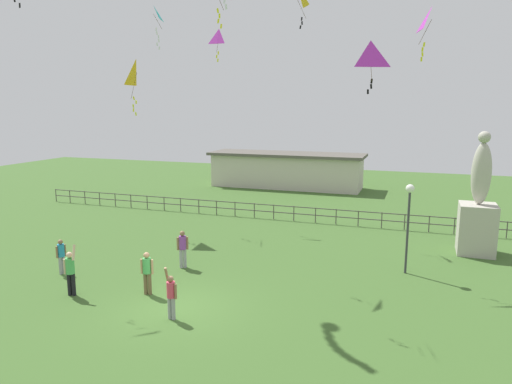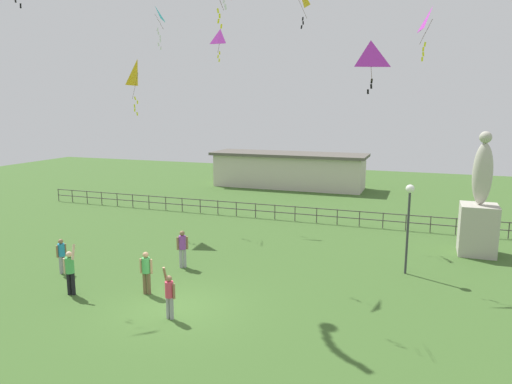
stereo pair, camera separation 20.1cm
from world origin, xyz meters
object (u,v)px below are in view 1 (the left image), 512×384
at_px(person_1, 147,270).
at_px(kite_2, 431,21).
at_px(kite_1, 219,38).
at_px(lamppost, 409,208).
at_px(person_3, 171,294).
at_px(kite_7, 137,74).
at_px(kite_5, 154,15).
at_px(person_4, 70,270).
at_px(person_0, 61,254).
at_px(person_2, 183,247).
at_px(kite_4, 370,56).
at_px(statue_monument, 478,215).

relative_size(person_1, kite_2, 0.69).
bearing_deg(kite_1, person_1, -78.69).
bearing_deg(lamppost, person_3, -134.95).
bearing_deg(kite_7, person_1, -56.43).
xyz_separation_m(person_1, kite_5, (-6.19, 11.44, 11.54)).
bearing_deg(person_4, lamppost, 29.62).
bearing_deg(person_0, kite_5, 97.97).
height_order(person_0, person_3, person_3).
relative_size(lamppost, kite_5, 1.52).
bearing_deg(kite_5, person_2, -53.97).
bearing_deg(person_3, lamppost, 45.05).
bearing_deg(kite_7, kite_4, -10.69).
height_order(person_2, kite_4, kite_4).
xyz_separation_m(person_4, kite_1, (0.07, 14.08, 10.19)).
bearing_deg(kite_2, kite_1, 162.59).
bearing_deg(person_1, person_2, 92.99).
relative_size(person_2, kite_1, 0.87).
bearing_deg(kite_1, person_2, -76.12).
height_order(statue_monument, person_3, statue_monument).
xyz_separation_m(person_3, kite_4, (5.36, 7.91, 8.28)).
bearing_deg(person_0, person_1, -8.89).
height_order(person_2, kite_2, kite_2).
distance_m(lamppost, person_4, 13.80).
bearing_deg(person_0, kite_2, 30.51).
height_order(statue_monument, kite_5, kite_5).
relative_size(kite_4, kite_5, 0.86).
distance_m(person_0, person_2, 5.13).
bearing_deg(kite_4, person_3, -124.12).
bearing_deg(kite_2, person_1, -136.39).
relative_size(person_2, kite_4, 0.77).
height_order(kite_2, kite_7, kite_2).
bearing_deg(statue_monument, person_3, -132.48).
relative_size(kite_2, kite_7, 0.77).
relative_size(person_1, person_3, 0.93).
distance_m(person_1, kite_2, 16.64).
bearing_deg(lamppost, person_1, -148.23).
height_order(lamppost, person_3, lamppost).
bearing_deg(person_2, person_1, -87.01).
distance_m(person_3, kite_7, 15.22).
bearing_deg(kite_7, lamppost, -11.58).
bearing_deg(lamppost, kite_2, 83.02).
xyz_separation_m(person_2, kite_5, (-6.03, 8.29, 11.53)).
xyz_separation_m(kite_4, kite_7, (-13.12, 2.48, -0.30)).
xyz_separation_m(person_4, kite_5, (-3.52, 12.49, 11.49)).
bearing_deg(person_4, kite_2, 39.73).
bearing_deg(person_3, kite_2, 54.41).
height_order(statue_monument, kite_7, kite_7).
xyz_separation_m(person_3, person_4, (-4.60, 0.54, 0.11)).
bearing_deg(kite_2, statue_monument, 12.13).
relative_size(kite_5, kite_7, 0.82).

